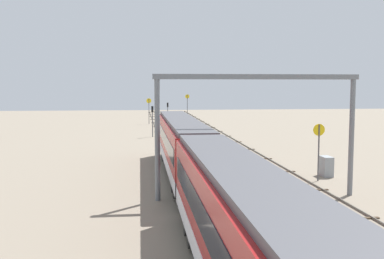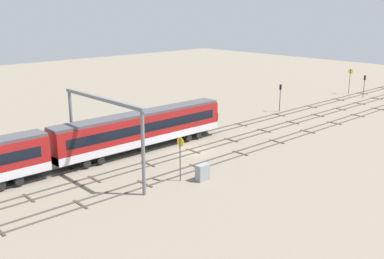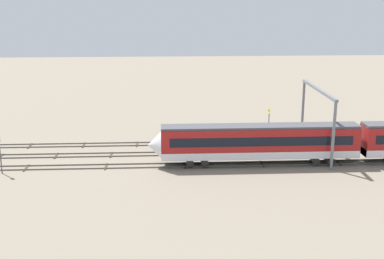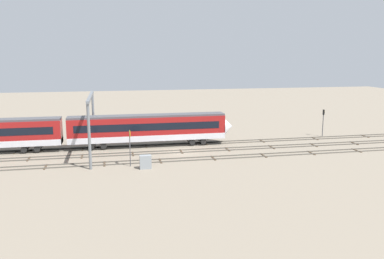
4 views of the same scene
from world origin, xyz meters
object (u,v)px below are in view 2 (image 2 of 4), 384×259
(speed_sign_near_foreground, at_px, (180,152))
(relay_cabinet, at_px, (203,172))
(speed_sign_far_trackside, at_px, (350,77))
(signal_light_trackside_departure, at_px, (364,83))
(signal_light_trackside_approach, at_px, (280,94))
(overhead_gantry, at_px, (103,120))

(speed_sign_near_foreground, distance_m, relay_cabinet, 3.22)
(speed_sign_far_trackside, relative_size, signal_light_trackside_departure, 1.19)
(relay_cabinet, bearing_deg, speed_sign_near_foreground, 141.04)
(signal_light_trackside_approach, distance_m, relay_cabinet, 35.12)
(signal_light_trackside_approach, bearing_deg, speed_sign_near_foreground, -159.66)
(signal_light_trackside_departure, bearing_deg, relay_cabinet, -169.31)
(speed_sign_near_foreground, height_order, signal_light_trackside_approach, signal_light_trackside_approach)
(overhead_gantry, height_order, signal_light_trackside_departure, overhead_gantry)
(overhead_gantry, bearing_deg, relay_cabinet, -49.56)
(signal_light_trackside_approach, height_order, relay_cabinet, signal_light_trackside_approach)
(speed_sign_near_foreground, relative_size, speed_sign_far_trackside, 0.90)
(speed_sign_near_foreground, distance_m, signal_light_trackside_departure, 57.24)
(signal_light_trackside_approach, bearing_deg, overhead_gantry, -171.06)
(speed_sign_near_foreground, height_order, speed_sign_far_trackside, speed_sign_far_trackside)
(signal_light_trackside_approach, relative_size, signal_light_trackside_departure, 1.07)
(signal_light_trackside_approach, bearing_deg, speed_sign_far_trackside, 0.15)
(overhead_gantry, bearing_deg, signal_light_trackside_departure, 2.26)
(overhead_gantry, distance_m, signal_light_trackside_departure, 61.63)
(speed_sign_near_foreground, xyz_separation_m, relay_cabinet, (1.79, -1.45, -2.25))
(speed_sign_near_foreground, bearing_deg, relay_cabinet, -38.96)
(speed_sign_far_trackside, xyz_separation_m, signal_light_trackside_departure, (-1.11, -3.75, -0.58))
(speed_sign_near_foreground, distance_m, speed_sign_far_trackside, 59.02)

